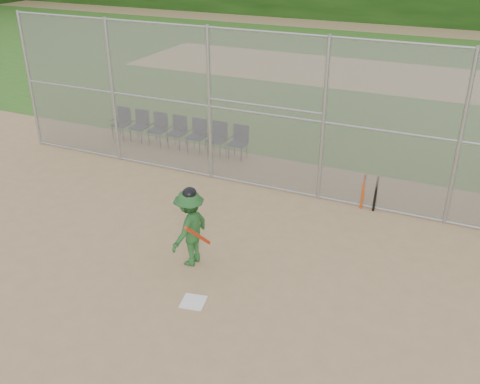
% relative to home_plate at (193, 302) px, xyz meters
% --- Properties ---
extents(ground, '(100.00, 100.00, 0.00)m').
position_rel_home_plate_xyz_m(ground, '(-0.18, -0.08, -0.01)').
color(ground, tan).
rests_on(ground, ground).
extents(grass_strip, '(100.00, 100.00, 0.00)m').
position_rel_home_plate_xyz_m(grass_strip, '(-0.18, 17.92, -0.00)').
color(grass_strip, '#2D5B1B').
rests_on(grass_strip, ground).
extents(dirt_patch_far, '(24.00, 24.00, 0.00)m').
position_rel_home_plate_xyz_m(dirt_patch_far, '(-0.18, 17.92, -0.00)').
color(dirt_patch_far, tan).
rests_on(dirt_patch_far, ground).
extents(backstop_fence, '(16.09, 0.09, 4.00)m').
position_rel_home_plate_xyz_m(backstop_fence, '(-0.18, 4.92, 2.06)').
color(backstop_fence, gray).
rests_on(backstop_fence, ground).
extents(home_plate, '(0.50, 0.50, 0.02)m').
position_rel_home_plate_xyz_m(home_plate, '(0.00, 0.00, 0.00)').
color(home_plate, silver).
rests_on(home_plate, ground).
extents(batter_at_plate, '(0.87, 1.27, 1.69)m').
position_rel_home_plate_xyz_m(batter_at_plate, '(-0.66, 1.11, 0.81)').
color(batter_at_plate, '#205222').
rests_on(batter_at_plate, ground).
extents(spare_bats, '(0.36, 0.22, 0.85)m').
position_rel_home_plate_xyz_m(spare_bats, '(2.07, 4.90, 0.41)').
color(spare_bats, '#D84C14').
rests_on(spare_bats, ground).
extents(chair_0, '(0.54, 0.52, 0.96)m').
position_rel_home_plate_xyz_m(chair_0, '(-6.19, 6.43, 0.47)').
color(chair_0, '#0D1732').
rests_on(chair_0, ground).
extents(chair_1, '(0.54, 0.52, 0.96)m').
position_rel_home_plate_xyz_m(chair_1, '(-5.51, 6.43, 0.47)').
color(chair_1, '#0D1732').
rests_on(chair_1, ground).
extents(chair_2, '(0.54, 0.52, 0.96)m').
position_rel_home_plate_xyz_m(chair_2, '(-4.82, 6.43, 0.47)').
color(chair_2, '#0D1732').
rests_on(chair_2, ground).
extents(chair_3, '(0.54, 0.52, 0.96)m').
position_rel_home_plate_xyz_m(chair_3, '(-4.14, 6.43, 0.47)').
color(chair_3, '#0D1732').
rests_on(chair_3, ground).
extents(chair_4, '(0.54, 0.52, 0.96)m').
position_rel_home_plate_xyz_m(chair_4, '(-3.45, 6.43, 0.47)').
color(chair_4, '#0D1732').
rests_on(chair_4, ground).
extents(chair_5, '(0.54, 0.52, 0.96)m').
position_rel_home_plate_xyz_m(chair_5, '(-2.77, 6.43, 0.47)').
color(chair_5, '#0D1732').
rests_on(chair_5, ground).
extents(chair_6, '(0.54, 0.52, 0.96)m').
position_rel_home_plate_xyz_m(chair_6, '(-2.08, 6.43, 0.47)').
color(chair_6, '#0D1732').
rests_on(chair_6, ground).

